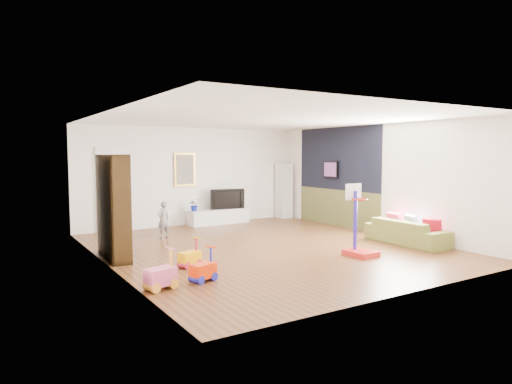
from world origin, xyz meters
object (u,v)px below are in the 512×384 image
media_console (219,217)px  bookshelf (113,207)px  basketball_hoop (362,220)px  sofa (407,232)px

media_console → bookshelf: size_ratio=0.91×
bookshelf → basketball_hoop: bookshelf is taller
media_console → basketball_hoop: 5.14m
basketball_hoop → media_console: bearing=91.4°
media_console → sofa: (2.17, -4.78, 0.06)m
bookshelf → sofa: bookshelf is taller
media_console → basketball_hoop: size_ratio=1.27×
sofa → media_console: bearing=25.3°
media_console → sofa: sofa is taller
media_console → sofa: 5.25m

